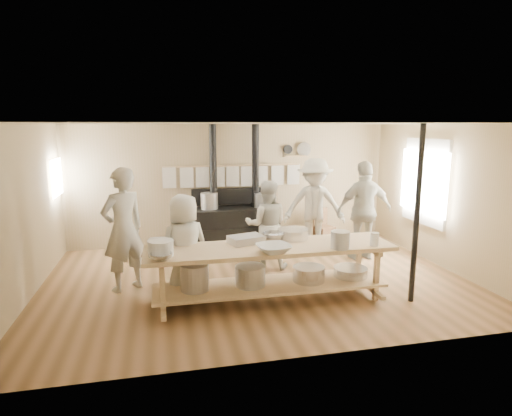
{
  "coord_description": "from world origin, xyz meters",
  "views": [
    {
      "loc": [
        -1.49,
        -6.7,
        2.57
      ],
      "look_at": [
        0.03,
        0.2,
        1.2
      ],
      "focal_mm": 30.0,
      "sensor_mm": 36.0,
      "label": 1
    }
  ],
  "objects_px": {
    "cook_far_left": "(123,230)",
    "cook_left": "(267,225)",
    "cook_center": "(185,247)",
    "cook_right": "(364,211)",
    "prep_table": "(270,268)",
    "chair": "(324,233)",
    "roasting_pan": "(246,239)",
    "cook_by_window": "(314,206)",
    "stove": "(235,223)"
  },
  "relations": [
    {
      "from": "stove",
      "to": "cook_by_window",
      "type": "xyz_separation_m",
      "value": [
        1.52,
        -0.72,
        0.44
      ]
    },
    {
      "from": "cook_right",
      "to": "roasting_pan",
      "type": "xyz_separation_m",
      "value": [
        -2.6,
        -1.4,
        -0.05
      ]
    },
    {
      "from": "cook_center",
      "to": "stove",
      "type": "bearing_deg",
      "value": -138.25
    },
    {
      "from": "cook_by_window",
      "to": "roasting_pan",
      "type": "height_order",
      "value": "cook_by_window"
    },
    {
      "from": "cook_center",
      "to": "roasting_pan",
      "type": "bearing_deg",
      "value": 144.37
    },
    {
      "from": "cook_right",
      "to": "roasting_pan",
      "type": "height_order",
      "value": "cook_right"
    },
    {
      "from": "prep_table",
      "to": "roasting_pan",
      "type": "distance_m",
      "value": 0.54
    },
    {
      "from": "cook_far_left",
      "to": "cook_left",
      "type": "relative_size",
      "value": 1.21
    },
    {
      "from": "cook_far_left",
      "to": "chair",
      "type": "xyz_separation_m",
      "value": [
        4.07,
        1.87,
        -0.75
      ]
    },
    {
      "from": "stove",
      "to": "roasting_pan",
      "type": "xyz_separation_m",
      "value": [
        -0.31,
        -2.79,
        0.38
      ]
    },
    {
      "from": "stove",
      "to": "roasting_pan",
      "type": "distance_m",
      "value": 2.83
    },
    {
      "from": "prep_table",
      "to": "cook_by_window",
      "type": "height_order",
      "value": "cook_by_window"
    },
    {
      "from": "cook_right",
      "to": "chair",
      "type": "relative_size",
      "value": 2.47
    },
    {
      "from": "cook_far_left",
      "to": "cook_right",
      "type": "xyz_separation_m",
      "value": [
        4.41,
        0.68,
        -0.02
      ]
    },
    {
      "from": "cook_center",
      "to": "cook_by_window",
      "type": "distance_m",
      "value": 3.31
    },
    {
      "from": "stove",
      "to": "cook_far_left",
      "type": "height_order",
      "value": "stove"
    },
    {
      "from": "cook_by_window",
      "to": "roasting_pan",
      "type": "bearing_deg",
      "value": -115.96
    },
    {
      "from": "cook_center",
      "to": "cook_by_window",
      "type": "bearing_deg",
      "value": -168.91
    },
    {
      "from": "prep_table",
      "to": "chair",
      "type": "bearing_deg",
      "value": 55.26
    },
    {
      "from": "prep_table",
      "to": "cook_right",
      "type": "distance_m",
      "value": 2.85
    },
    {
      "from": "prep_table",
      "to": "cook_right",
      "type": "height_order",
      "value": "cook_right"
    },
    {
      "from": "chair",
      "to": "roasting_pan",
      "type": "xyz_separation_m",
      "value": [
        -2.26,
        -2.59,
        0.68
      ]
    },
    {
      "from": "stove",
      "to": "cook_center",
      "type": "bearing_deg",
      "value": -114.93
    },
    {
      "from": "cook_far_left",
      "to": "roasting_pan",
      "type": "distance_m",
      "value": 1.95
    },
    {
      "from": "cook_center",
      "to": "cook_right",
      "type": "distance_m",
      "value": 3.7
    },
    {
      "from": "cook_center",
      "to": "chair",
      "type": "distance_m",
      "value": 4.01
    },
    {
      "from": "prep_table",
      "to": "cook_right",
      "type": "xyz_separation_m",
      "value": [
        2.3,
        1.64,
        0.44
      ]
    },
    {
      "from": "stove",
      "to": "roasting_pan",
      "type": "bearing_deg",
      "value": -96.25
    },
    {
      "from": "chair",
      "to": "cook_right",
      "type": "bearing_deg",
      "value": -90.3
    },
    {
      "from": "cook_center",
      "to": "prep_table",
      "type": "bearing_deg",
      "value": 137.07
    },
    {
      "from": "cook_right",
      "to": "cook_by_window",
      "type": "height_order",
      "value": "cook_by_window"
    },
    {
      "from": "prep_table",
      "to": "roasting_pan",
      "type": "height_order",
      "value": "roasting_pan"
    },
    {
      "from": "chair",
      "to": "stove",
      "type": "bearing_deg",
      "value": 158.22
    },
    {
      "from": "prep_table",
      "to": "cook_left",
      "type": "relative_size",
      "value": 2.23
    },
    {
      "from": "cook_far_left",
      "to": "cook_left",
      "type": "bearing_deg",
      "value": 158.0
    },
    {
      "from": "cook_by_window",
      "to": "chair",
      "type": "bearing_deg",
      "value": 66.2
    },
    {
      "from": "cook_far_left",
      "to": "cook_by_window",
      "type": "distance_m",
      "value": 3.87
    },
    {
      "from": "roasting_pan",
      "to": "prep_table",
      "type": "bearing_deg",
      "value": -37.44
    },
    {
      "from": "cook_by_window",
      "to": "chair",
      "type": "height_order",
      "value": "cook_by_window"
    },
    {
      "from": "prep_table",
      "to": "cook_far_left",
      "type": "distance_m",
      "value": 2.36
    },
    {
      "from": "prep_table",
      "to": "cook_right",
      "type": "bearing_deg",
      "value": 35.48
    },
    {
      "from": "cook_far_left",
      "to": "cook_left",
      "type": "xyz_separation_m",
      "value": [
        2.43,
        0.54,
        -0.17
      ]
    },
    {
      "from": "cook_left",
      "to": "stove",
      "type": "bearing_deg",
      "value": -65.8
    },
    {
      "from": "cook_by_window",
      "to": "cook_far_left",
      "type": "bearing_deg",
      "value": -144.2
    },
    {
      "from": "cook_far_left",
      "to": "prep_table",
      "type": "bearing_deg",
      "value": 121.09
    },
    {
      "from": "cook_left",
      "to": "cook_by_window",
      "type": "distance_m",
      "value": 1.45
    },
    {
      "from": "roasting_pan",
      "to": "chair",
      "type": "bearing_deg",
      "value": 48.9
    },
    {
      "from": "chair",
      "to": "prep_table",
      "type": "bearing_deg",
      "value": -140.89
    },
    {
      "from": "cook_right",
      "to": "roasting_pan",
      "type": "distance_m",
      "value": 2.96
    },
    {
      "from": "cook_right",
      "to": "chair",
      "type": "xyz_separation_m",
      "value": [
        -0.34,
        1.19,
        -0.73
      ]
    }
  ]
}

